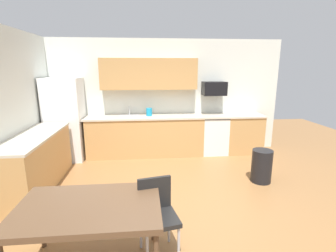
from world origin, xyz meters
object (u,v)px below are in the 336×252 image
Objects in this scene: microwave at (214,88)px; dining_table at (89,210)px; refrigerator at (65,119)px; chair_near_table at (157,211)px; trash_bin at (262,166)px; oven_range at (213,135)px; kettle at (149,112)px.

microwave is 0.39× the size of dining_table.
refrigerator is at bearing 109.41° from dining_table.
chair_near_table is 1.42× the size of trash_bin.
chair_near_table is (-1.55, -3.36, -1.05)m from microwave.
trash_bin is at bearing -75.20° from oven_range.
kettle reaches higher than oven_range.
microwave reaches higher than trash_bin.
dining_table is 3.23m from trash_bin.
kettle is (0.68, 3.51, 0.35)m from dining_table.
oven_range is 1.11m from microwave.
refrigerator reaches higher than chair_near_table.
oven_range is 0.65× the size of dining_table.
microwave is 0.90× the size of trash_bin.
chair_near_table is at bearing 16.27° from dining_table.
microwave reaches higher than dining_table.
microwave is at bearing 65.26° from chair_near_table.
refrigerator is 3.71m from chair_near_table.
oven_range is at bearing 104.80° from trash_bin.
refrigerator is 3.59m from dining_table.
trash_bin is at bearing -76.01° from microwave.
dining_table is 2.33× the size of trash_bin.
trash_bin is at bearing 33.95° from dining_table.
kettle is at bearing 178.15° from oven_range.
dining_table reaches higher than trash_bin.
oven_range is 1.52× the size of trash_bin.
kettle is at bearing -178.15° from microwave.
refrigerator is 2.01× the size of oven_range.
refrigerator is 3.39× the size of microwave.
refrigerator reaches higher than dining_table.
refrigerator is 1.88m from kettle.
oven_range is 4.12m from dining_table.
refrigerator is 9.15× the size of kettle.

